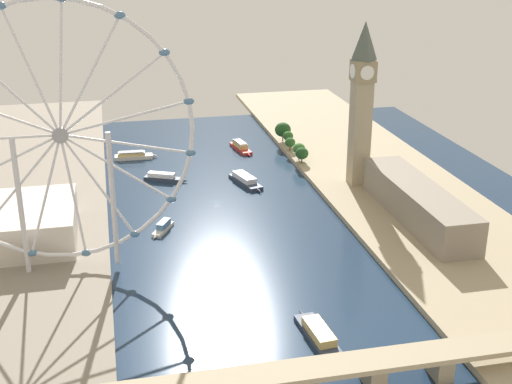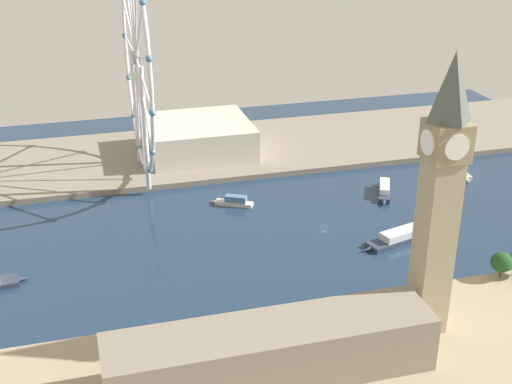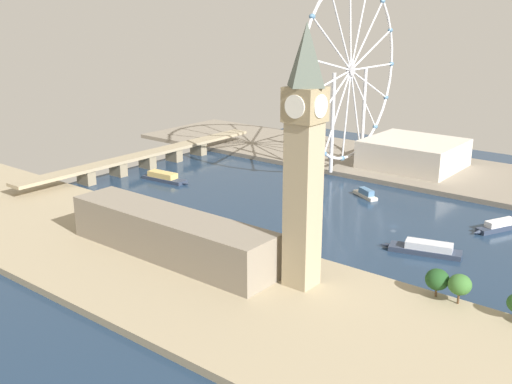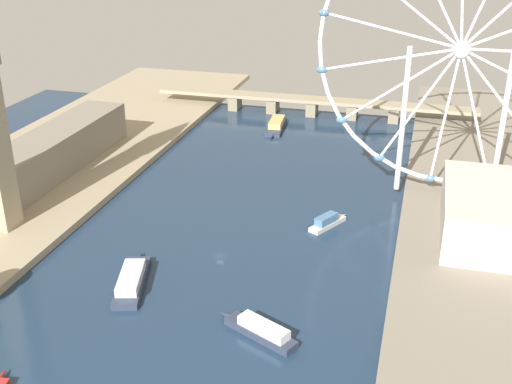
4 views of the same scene
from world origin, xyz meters
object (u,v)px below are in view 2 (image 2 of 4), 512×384
object	(u,v)px
tour_boat_2	(234,201)
clock_tower	(440,195)
tour_boat_5	(455,169)
parliament_block	(271,352)
ferris_wheel	(136,59)
riverside_hall	(199,137)
tour_boat_4	(399,237)
tour_boat_0	(384,190)

from	to	relation	value
tour_boat_2	clock_tower	bearing A→B (deg)	136.21
tour_boat_5	clock_tower	bearing A→B (deg)	-31.96
parliament_block	ferris_wheel	world-z (taller)	ferris_wheel
riverside_hall	tour_boat_5	distance (m)	144.34
tour_boat_5	tour_boat_4	bearing A→B (deg)	-43.13
parliament_block	ferris_wheel	bearing A→B (deg)	5.75
tour_boat_0	tour_boat_4	xyz separation A→B (m)	(-49.20, 16.00, 0.03)
clock_tower	tour_boat_0	distance (m)	130.85
tour_boat_0	tour_boat_4	distance (m)	51.73
tour_boat_2	tour_boat_5	size ratio (longest dim) A/B	0.69
tour_boat_2	tour_boat_5	distance (m)	126.48
ferris_wheel	tour_boat_4	size ratio (longest dim) A/B	3.31
tour_boat_2	tour_boat_5	bearing A→B (deg)	-147.70
clock_tower	ferris_wheel	bearing A→B (deg)	24.97
clock_tower	tour_boat_4	bearing A→B (deg)	-18.86
parliament_block	tour_boat_0	distance (m)	159.60
ferris_wheel	tour_boat_4	bearing A→B (deg)	-135.43
ferris_wheel	tour_boat_2	xyz separation A→B (m)	(-44.29, -38.55, -63.13)
ferris_wheel	tour_boat_5	size ratio (longest dim) A/B	4.02
ferris_wheel	riverside_hall	distance (m)	68.93
clock_tower	tour_boat_5	distance (m)	164.84
parliament_block	tour_boat_4	xyz separation A→B (m)	(76.65, -81.62, -10.10)
parliament_block	tour_boat_5	distance (m)	204.30
clock_tower	parliament_block	world-z (taller)	clock_tower
tour_boat_5	tour_boat_2	bearing A→B (deg)	-84.30
clock_tower	tour_boat_2	distance (m)	137.74
tour_boat_5	ferris_wheel	bearing A→B (deg)	-100.38
ferris_wheel	riverside_hall	size ratio (longest dim) A/B	2.08
clock_tower	tour_boat_2	bearing A→B (deg)	17.66
parliament_block	tour_boat_2	world-z (taller)	parliament_block
clock_tower	tour_boat_2	size ratio (longest dim) A/B	4.69
clock_tower	ferris_wheel	size ratio (longest dim) A/B	0.80
riverside_hall	tour_boat_2	xyz separation A→B (m)	(-70.70, -3.57, -9.93)
parliament_block	tour_boat_0	bearing A→B (deg)	-37.80
tour_boat_0	tour_boat_4	size ratio (longest dim) A/B	0.75
tour_boat_2	tour_boat_5	xyz separation A→B (m)	(8.27, -126.20, 0.22)
clock_tower	tour_boat_4	xyz separation A→B (m)	(65.02, -22.21, -51.13)
riverside_hall	tour_boat_5	bearing A→B (deg)	-115.69
tour_boat_0	tour_boat_5	distance (m)	51.70
tour_boat_2	tour_boat_4	size ratio (longest dim) A/B	0.57
clock_tower	tour_boat_2	xyz separation A→B (m)	(121.78, 38.77, -51.36)
parliament_block	clock_tower	bearing A→B (deg)	-78.92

